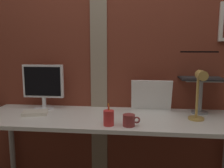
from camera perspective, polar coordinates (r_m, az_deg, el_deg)
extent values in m
cube|color=brown|center=(2.26, 0.07, 7.50)|extent=(3.27, 0.12, 2.46)
cube|color=gray|center=(2.21, -3.14, 7.46)|extent=(0.15, 0.01, 2.46)
cube|color=white|center=(2.28, 24.22, 13.17)|extent=(0.03, 0.03, 0.26)
cube|color=white|center=(1.97, -0.32, -8.09)|extent=(2.12, 0.63, 0.03)
cylinder|color=#B2B2B7|center=(2.62, -22.42, -12.77)|extent=(0.05, 0.05, 0.70)
cylinder|color=white|center=(2.30, -15.56, -5.39)|extent=(0.18, 0.18, 0.01)
cylinder|color=white|center=(2.29, -15.61, -4.13)|extent=(0.04, 0.04, 0.09)
cube|color=white|center=(2.25, -15.82, 0.65)|extent=(0.37, 0.04, 0.29)
cube|color=black|center=(2.23, -16.01, 0.58)|extent=(0.33, 0.00, 0.26)
cylinder|color=gray|center=(2.20, 19.81, -6.24)|extent=(0.14, 0.14, 0.01)
cylinder|color=gray|center=(2.17, 20.01, -2.69)|extent=(0.03, 0.03, 0.27)
cube|color=gray|center=(2.15, 20.20, 0.91)|extent=(0.28, 0.22, 0.01)
cube|color=black|center=(2.15, 20.22, 1.20)|extent=(0.35, 0.24, 0.01)
cube|color=#2D2D30|center=(2.16, 20.11, 1.47)|extent=(0.31, 0.15, 0.00)
cube|color=black|center=(2.27, 19.55, 4.74)|extent=(0.35, 0.04, 0.23)
cube|color=black|center=(2.26, 19.59, 4.71)|extent=(0.32, 0.03, 0.20)
cube|color=white|center=(2.15, 9.21, -2.63)|extent=(0.35, 0.10, 0.27)
cylinder|color=tan|center=(2.00, 19.08, -7.63)|extent=(0.12, 0.12, 0.02)
cylinder|color=tan|center=(1.96, 19.36, -2.37)|extent=(0.02, 0.02, 0.36)
cylinder|color=tan|center=(1.85, 20.24, 1.94)|extent=(0.07, 0.11, 0.07)
cylinder|color=red|center=(1.74, -0.79, -7.97)|extent=(0.08, 0.08, 0.11)
cylinder|color=red|center=(1.74, -0.91, -7.22)|extent=(0.01, 0.01, 0.13)
cylinder|color=orange|center=(1.75, -0.50, -6.93)|extent=(0.03, 0.03, 0.15)
cylinder|color=maroon|center=(1.74, 3.97, -8.49)|extent=(0.09, 0.09, 0.08)
torus|color=maroon|center=(1.74, 5.81, -8.40)|extent=(0.05, 0.01, 0.05)
cube|color=silver|center=(2.13, -17.61, -6.45)|extent=(0.23, 0.19, 0.03)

